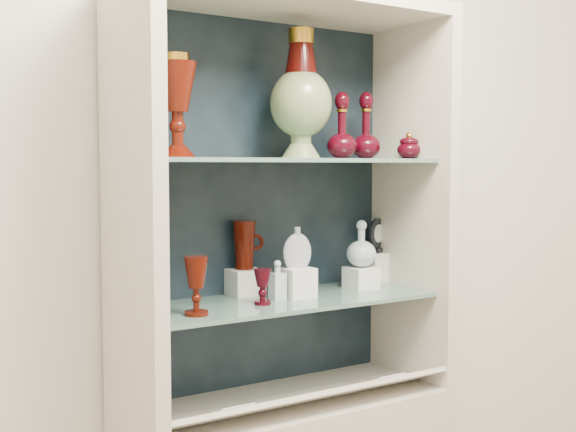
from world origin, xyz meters
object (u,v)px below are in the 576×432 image
pedestal_lamp_left (138,110)px  ruby_goblet_small (263,287)px  ruby_goblet_tall (196,286)px  cameo_medallion (377,235)px  clear_round_decanter (361,245)px  cobalt_goblet (142,276)px  flat_flask (297,247)px  ruby_decanter_a (366,121)px  lidded_bowl (409,146)px  enamel_urn (301,94)px  clear_square_bottle (277,280)px  ruby_decanter_b (342,123)px  ruby_pitcher (244,245)px  pedestal_lamp_right (177,106)px

pedestal_lamp_left → ruby_goblet_small: pedestal_lamp_left is taller
pedestal_lamp_left → ruby_goblet_tall: size_ratio=1.61×
cameo_medallion → clear_round_decanter: bearing=-171.8°
cobalt_goblet → flat_flask: size_ratio=1.57×
ruby_decanter_a → pedestal_lamp_left: bearing=179.9°
lidded_bowl → clear_round_decanter: bearing=152.0°
flat_flask → ruby_goblet_small: bearing=-153.4°
ruby_goblet_small → flat_flask: flat_flask is taller
pedestal_lamp_left → flat_flask: size_ratio=1.97×
enamel_urn → clear_square_bottle: enamel_urn is taller
ruby_goblet_tall → cameo_medallion: size_ratio=1.28×
ruby_goblet_small → pedestal_lamp_left: bearing=167.2°
ruby_decanter_b → flat_flask: bearing=-177.4°
clear_square_bottle → lidded_bowl: bearing=-6.0°
pedestal_lamp_left → ruby_pitcher: pedestal_lamp_left is taller
pedestal_lamp_left → ruby_goblet_small: bearing=-12.8°
ruby_goblet_tall → ruby_goblet_small: 0.23m
pedestal_lamp_left → ruby_pitcher: size_ratio=1.69×
ruby_goblet_small → cameo_medallion: cameo_medallion is taller
ruby_pitcher → pedestal_lamp_left: bearing=-151.5°
pedestal_lamp_right → clear_round_decanter: (0.66, 0.05, -0.41)m
pedestal_lamp_left → clear_round_decanter: bearing=-0.9°
pedestal_lamp_right → ruby_goblet_small: bearing=-3.6°
lidded_bowl → cobalt_goblet: lidded_bowl is taller
ruby_goblet_tall → clear_round_decanter: size_ratio=1.08×
ruby_decanter_b → lidded_bowl: 0.24m
ruby_goblet_small → ruby_decanter_b: bearing=9.2°
cobalt_goblet → ruby_decanter_a: bearing=0.9°
pedestal_lamp_left → ruby_goblet_tall: 0.49m
ruby_decanter_a → ruby_goblet_tall: (-0.66, -0.11, -0.46)m
lidded_bowl → enamel_urn: bearing=169.5°
clear_square_bottle → flat_flask: flat_flask is taller
pedestal_lamp_right → ruby_decanter_a: size_ratio=1.13×
pedestal_lamp_left → ruby_pitcher: bearing=13.5°
ruby_decanter_b → lidded_bowl: size_ratio=2.55×
flat_flask → clear_round_decanter: 0.26m
pedestal_lamp_left → ruby_goblet_small: (0.34, -0.08, -0.50)m
ruby_goblet_tall → ruby_goblet_small: bearing=8.9°
flat_flask → clear_round_decanter: (0.26, 0.02, -0.01)m
lidded_bowl → ruby_goblet_small: (-0.54, 0.01, -0.41)m
enamel_urn → ruby_goblet_small: enamel_urn is taller
lidded_bowl → flat_flask: (-0.40, 0.05, -0.31)m
lidded_bowl → flat_flask: lidded_bowl is taller
cobalt_goblet → ruby_pitcher: ruby_pitcher is taller
ruby_goblet_tall → clear_square_bottle: bearing=14.4°
ruby_decanter_b → flat_flask: ruby_decanter_b is taller
ruby_goblet_small → ruby_pitcher: bearing=79.3°
pedestal_lamp_left → lidded_bowl: pedestal_lamp_left is taller
cobalt_goblet → cameo_medallion: 0.89m
ruby_pitcher → cameo_medallion: ruby_pitcher is taller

